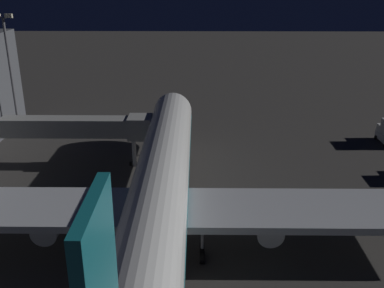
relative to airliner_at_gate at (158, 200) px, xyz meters
name	(u,v)px	position (x,y,z in m)	size (l,w,h in m)	color
ground_plane	(166,203)	(0.00, -9.55, -5.65)	(320.00, 320.00, 0.00)	#383533
airliner_at_gate	(158,200)	(0.00, 0.00, 0.00)	(58.16, 62.28, 18.46)	silver
jet_bridge	(88,127)	(11.25, -20.50, 0.11)	(20.81, 3.40, 7.29)	#9E9E99
apron_floodlight_mast	(10,70)	(25.50, -31.67, 5.69)	(2.90, 0.50, 19.75)	#59595E
traffic_cone_nose_port	(188,140)	(-2.20, -30.05, -5.37)	(0.36, 0.36, 0.55)	orange
traffic_cone_nose_starboard	(160,140)	(2.20, -30.05, -5.37)	(0.36, 0.36, 0.55)	orange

